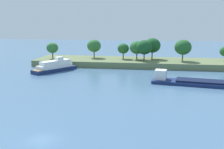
% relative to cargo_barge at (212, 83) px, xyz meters
% --- Properties ---
extents(ground_plane, '(400.00, 400.00, 0.00)m').
position_rel_cargo_barge_xyz_m(ground_plane, '(-32.84, -39.80, -0.80)').
color(ground_plane, '#476B8E').
extents(treeline_island, '(80.26, 17.95, 10.70)m').
position_rel_cargo_barge_xyz_m(treeline_island, '(-22.53, 31.35, 2.06)').
color(treeline_island, '#66754C').
rests_on(treeline_island, ground).
extents(cargo_barge, '(35.34, 11.69, 5.51)m').
position_rel_cargo_barge_xyz_m(cargo_barge, '(0.00, 0.00, 0.00)').
color(cargo_barge, navy).
rests_on(cargo_barge, ground).
extents(white_riverboat, '(12.86, 16.45, 6.32)m').
position_rel_cargo_barge_xyz_m(white_riverboat, '(-50.54, 14.07, 0.88)').
color(white_riverboat, navy).
rests_on(white_riverboat, ground).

